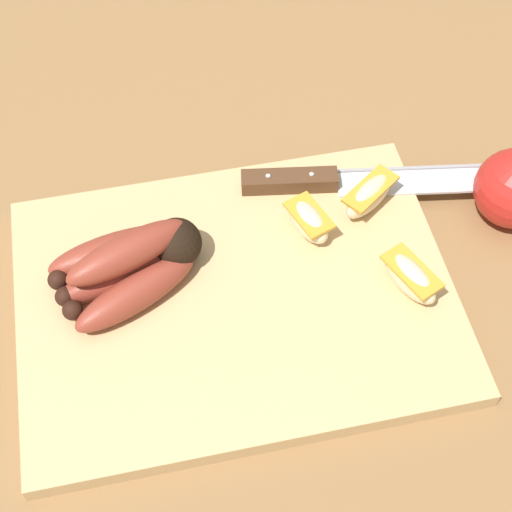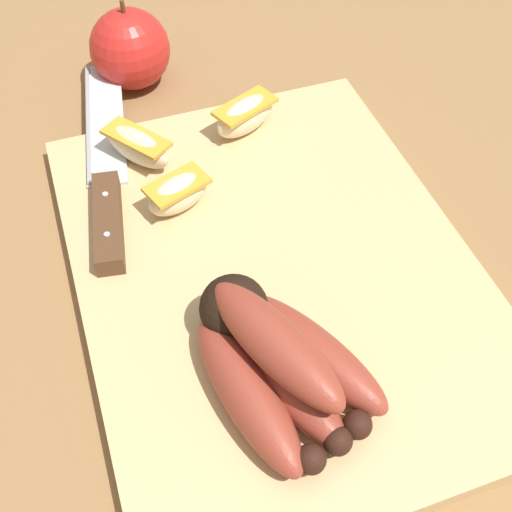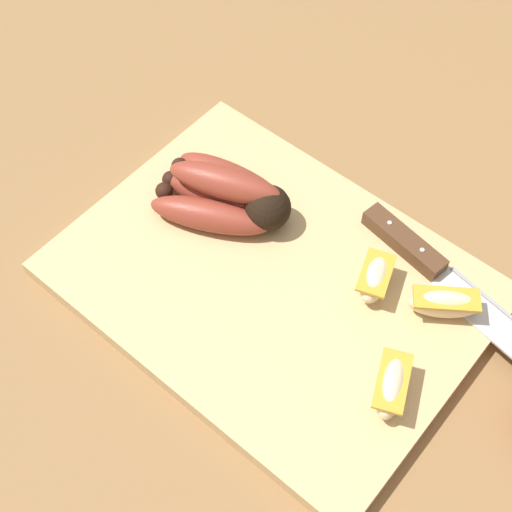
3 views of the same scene
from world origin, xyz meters
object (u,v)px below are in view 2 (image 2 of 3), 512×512
object	(u,v)px
banana_bunch	(273,358)
chefs_knife	(106,183)
apple_wedge_far	(178,193)
apple_wedge_near	(137,146)
whole_apple	(130,49)
apple_wedge_middle	(245,115)

from	to	relation	value
banana_bunch	chefs_knife	xyz separation A→B (m)	(-0.22, -0.07, -0.02)
apple_wedge_far	apple_wedge_near	bearing A→B (deg)	-164.36
chefs_knife	apple_wedge_near	distance (m)	0.04
apple_wedge_far	banana_bunch	bearing A→B (deg)	6.37
banana_bunch	apple_wedge_near	size ratio (longest dim) A/B	2.15
banana_bunch	whole_apple	world-z (taller)	whole_apple
apple_wedge_near	apple_wedge_far	distance (m)	0.07
chefs_knife	apple_wedge_middle	world-z (taller)	apple_wedge_middle
banana_bunch	apple_wedge_near	world-z (taller)	banana_bunch
chefs_knife	apple_wedge_near	size ratio (longest dim) A/B	4.00
banana_bunch	apple_wedge_far	xyz separation A→B (m)	(-0.18, -0.02, -0.01)
banana_bunch	apple_wedge_far	size ratio (longest dim) A/B	2.43
apple_wedge_middle	whole_apple	size ratio (longest dim) A/B	0.74
apple_wedge_middle	chefs_knife	bearing A→B (deg)	-76.37
apple_wedge_near	banana_bunch	bearing A→B (deg)	9.01
apple_wedge_middle	whole_apple	world-z (taller)	whole_apple
chefs_knife	apple_wedge_far	world-z (taller)	apple_wedge_far
banana_bunch	whole_apple	bearing A→B (deg)	-177.95
apple_wedge_middle	apple_wedge_far	size ratio (longest dim) A/B	1.13
chefs_knife	apple_wedge_near	world-z (taller)	apple_wedge_near
chefs_knife	apple_wedge_far	size ratio (longest dim) A/B	4.52
chefs_knife	apple_wedge_near	xyz separation A→B (m)	(-0.03, 0.03, 0.01)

